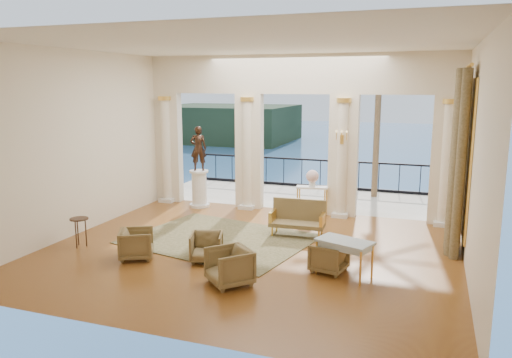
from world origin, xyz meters
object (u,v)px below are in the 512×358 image
at_px(statue, 198,148).
at_px(side_table, 79,222).
at_px(console_table, 312,191).
at_px(armchair_b, 229,265).
at_px(armchair_c, 329,256).
at_px(pedestal, 199,189).
at_px(armchair_d, 136,242).
at_px(game_table, 345,244).
at_px(settee, 298,218).
at_px(armchair_a, 206,246).

relative_size(statue, side_table, 1.98).
bearing_deg(console_table, armchair_b, -102.34).
distance_m(armchair_c, statue, 6.41).
height_order(pedestal, statue, statue).
relative_size(armchair_d, pedestal, 0.63).
bearing_deg(console_table, pedestal, 172.93).
distance_m(armchair_d, pedestal, 4.68).
distance_m(armchair_b, console_table, 5.41).
relative_size(game_table, side_table, 1.75).
bearing_deg(armchair_b, side_table, -149.19).
bearing_deg(settee, armchair_d, -138.44).
bearing_deg(armchair_b, game_table, 73.31).
bearing_deg(pedestal, settee, -27.12).
height_order(pedestal, console_table, pedestal).
distance_m(armchair_c, side_table, 5.70).
bearing_deg(armchair_a, armchair_d, 174.66).
height_order(settee, pedestal, pedestal).
relative_size(armchair_c, statue, 0.50).
bearing_deg(armchair_a, side_table, 163.35).
bearing_deg(armchair_a, statue, 98.98).
bearing_deg(armchair_b, console_table, 129.92).
xyz_separation_m(armchair_c, pedestal, (-4.78, 4.00, 0.21)).
xyz_separation_m(game_table, side_table, (-6.01, -0.25, -0.07)).
bearing_deg(console_table, game_table, -78.12).
bearing_deg(armchair_c, armchair_a, -72.43).
relative_size(armchair_c, game_table, 0.56).
height_order(settee, game_table, settee).
relative_size(armchair_a, side_table, 1.00).
xyz_separation_m(armchair_a, pedestal, (-2.24, 4.27, 0.20)).
xyz_separation_m(armchair_a, armchair_c, (2.55, 0.26, -0.00)).
distance_m(pedestal, side_table, 4.47).
height_order(statue, console_table, statue).
xyz_separation_m(armchair_d, statue, (-0.76, 4.62, 1.43)).
bearing_deg(side_table, console_table, 45.96).
distance_m(armchair_a, pedestal, 4.82).
height_order(armchair_b, armchair_c, armchair_b).
bearing_deg(game_table, console_table, 130.92).
height_order(armchair_d, game_table, game_table).
distance_m(armchair_b, settee, 3.45).
xyz_separation_m(armchair_c, game_table, (0.33, -0.12, 0.31)).
xyz_separation_m(game_table, console_table, (-1.64, 4.26, 0.05)).
xyz_separation_m(armchair_d, pedestal, (-0.76, 4.62, 0.19)).
distance_m(console_table, side_table, 6.28).
bearing_deg(pedestal, armchair_d, -80.71).
height_order(armchair_b, console_table, console_table).
bearing_deg(side_table, armchair_d, -8.25).
bearing_deg(side_table, game_table, 2.38).
distance_m(armchair_a, side_table, 3.15).
distance_m(armchair_b, game_table, 2.26).
bearing_deg(side_table, pedestal, 78.41).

